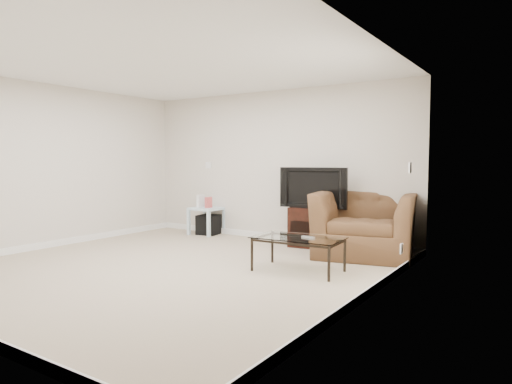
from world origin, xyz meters
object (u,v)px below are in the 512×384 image
Objects in this scene: tv_stand at (316,227)px; subwoofer at (209,225)px; side_table at (207,221)px; coffee_table at (298,254)px; television at (315,187)px; recliner at (365,213)px.

subwoofer is (-2.15, 0.02, -0.14)m from tv_stand.
tv_stand is 2.18m from side_table.
coffee_table is (0.51, -1.54, -0.10)m from tv_stand.
subwoofer is at bearing 173.91° from television.
coffee_table is (0.51, -1.51, -0.72)m from television.
coffee_table is at bearing -29.80° from side_table.
television is 2.29m from side_table.
recliner is at bearing -17.74° from television.
television is 0.94m from recliner.
tv_stand reaches higher than coffee_table.
side_table is (-2.18, 0.03, -0.68)m from television.
television is (0.00, -0.03, 0.62)m from tv_stand.
television is 0.73× the size of recliner.
television is at bearing -1.37° from subwoofer.
recliner is (0.86, -0.20, -0.33)m from television.
television is 1.96× the size of side_table.
coffee_table is (-0.35, -1.31, -0.39)m from recliner.
tv_stand is 0.74× the size of television.
subwoofer is 3.05m from recliner.
side_table is 0.37× the size of recliner.
subwoofer is 0.33× the size of coffee_table.
subwoofer is at bearing 173.82° from tv_stand.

